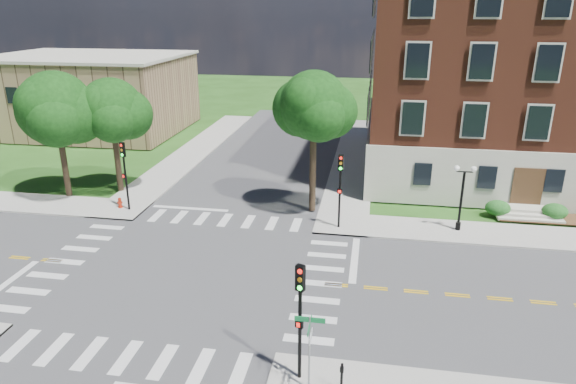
% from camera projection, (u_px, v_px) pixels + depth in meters
% --- Properties ---
extents(ground, '(160.00, 160.00, 0.00)m').
position_uv_depth(ground, '(188.00, 272.00, 27.57)').
color(ground, '#224814').
rests_on(ground, ground).
extents(road_ew, '(90.00, 12.00, 0.01)m').
position_uv_depth(road_ew, '(188.00, 272.00, 27.57)').
color(road_ew, '#3D3D3F').
rests_on(road_ew, ground).
extents(road_ns, '(12.00, 90.00, 0.01)m').
position_uv_depth(road_ns, '(188.00, 272.00, 27.57)').
color(road_ns, '#3D3D3F').
rests_on(road_ns, ground).
extents(sidewalk_ne, '(34.00, 34.00, 0.12)m').
position_uv_depth(sidewalk_ne, '(448.00, 191.00, 39.38)').
color(sidewalk_ne, '#9E9B93').
rests_on(sidewalk_ne, ground).
extents(sidewalk_nw, '(34.00, 34.00, 0.12)m').
position_uv_depth(sidewalk_nw, '(79.00, 171.00, 44.20)').
color(sidewalk_nw, '#9E9B93').
rests_on(sidewalk_nw, ground).
extents(crosswalk_east, '(2.20, 10.20, 0.02)m').
position_uv_depth(crosswalk_east, '(321.00, 284.00, 26.44)').
color(crosswalk_east, silver).
rests_on(crosswalk_east, ground).
extents(stop_bar_east, '(0.40, 5.50, 0.00)m').
position_uv_depth(stop_bar_east, '(355.00, 259.00, 28.97)').
color(stop_bar_east, silver).
rests_on(stop_bar_east, ground).
extents(main_building, '(30.60, 22.40, 16.50)m').
position_uv_depth(main_building, '(560.00, 73.00, 41.31)').
color(main_building, '#BBB7A5').
rests_on(main_building, ground).
extents(secondary_building, '(20.40, 15.40, 8.30)m').
position_uv_depth(secondary_building, '(91.00, 93.00, 57.33)').
color(secondary_building, '#836148').
rests_on(secondary_building, ground).
extents(tree_b, '(5.33, 5.33, 9.17)m').
position_uv_depth(tree_b, '(56.00, 109.00, 36.19)').
color(tree_b, '#2C2316').
rests_on(tree_b, ground).
extents(tree_c, '(4.62, 4.62, 8.55)m').
position_uv_depth(tree_c, '(112.00, 110.00, 37.34)').
color(tree_c, '#2C2316').
rests_on(tree_c, ground).
extents(tree_d, '(4.54, 4.54, 9.56)m').
position_uv_depth(tree_d, '(314.00, 106.00, 33.20)').
color(tree_d, '#2C2316').
rests_on(tree_d, ground).
extents(traffic_signal_se, '(0.38, 0.46, 4.80)m').
position_uv_depth(traffic_signal_se, '(300.00, 308.00, 18.59)').
color(traffic_signal_se, black).
rests_on(traffic_signal_se, ground).
extents(traffic_signal_ne, '(0.35, 0.39, 4.80)m').
position_uv_depth(traffic_signal_ne, '(340.00, 182.00, 31.87)').
color(traffic_signal_ne, black).
rests_on(traffic_signal_ne, ground).
extents(traffic_signal_nw, '(0.38, 0.46, 4.80)m').
position_uv_depth(traffic_signal_nw, '(124.00, 167.00, 34.71)').
color(traffic_signal_nw, black).
rests_on(traffic_signal_nw, ground).
extents(twin_lamp_west, '(1.36, 0.36, 4.23)m').
position_uv_depth(twin_lamp_west, '(462.00, 194.00, 31.71)').
color(twin_lamp_west, black).
rests_on(twin_lamp_west, ground).
extents(street_sign_pole, '(1.10, 1.10, 3.10)m').
position_uv_depth(street_sign_pole, '(310.00, 339.00, 18.30)').
color(street_sign_pole, gray).
rests_on(street_sign_pole, ground).
extents(push_button_post, '(0.14, 0.21, 1.20)m').
position_uv_depth(push_button_post, '(342.00, 376.00, 18.70)').
color(push_button_post, black).
rests_on(push_button_post, ground).
extents(fire_hydrant, '(0.35, 0.35, 0.75)m').
position_uv_depth(fire_hydrant, '(120.00, 203.00, 35.94)').
color(fire_hydrant, '#AB220D').
rests_on(fire_hydrant, ground).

